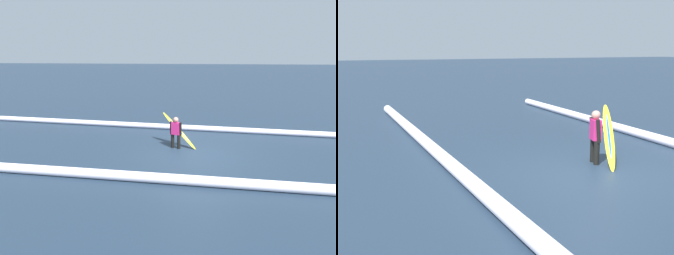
{
  "view_description": "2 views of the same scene",
  "coord_description": "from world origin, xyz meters",
  "views": [
    {
      "loc": [
        -0.3,
        10.99,
        3.83
      ],
      "look_at": [
        1.01,
        0.75,
        1.22
      ],
      "focal_mm": 31.79,
      "sensor_mm": 36.0,
      "label": 1
    },
    {
      "loc": [
        -7.68,
        5.77,
        2.8
      ],
      "look_at": [
        1.21,
        1.61,
        1.01
      ],
      "focal_mm": 47.05,
      "sensor_mm": 36.0,
      "label": 2
    }
  ],
  "objects": [
    {
      "name": "wave_crest_midground",
      "position": [
        0.29,
        2.83,
        0.16
      ],
      "size": [
        22.86,
        1.17,
        0.31
      ],
      "primitive_type": "cylinder",
      "rotation": [
        0.0,
        1.57,
        -0.04
      ],
      "color": "white",
      "rests_on": "ground_plane"
    },
    {
      "name": "surfer",
      "position": [
        0.87,
        -0.63,
        0.72
      ],
      "size": [
        0.5,
        0.32,
        1.3
      ],
      "rotation": [
        0.0,
        0.0,
        2.83
      ],
      "color": "black",
      "rests_on": "ground_plane"
    },
    {
      "name": "wave_crest_foreground",
      "position": [
        2.01,
        -3.7,
        0.14
      ],
      "size": [
        19.26,
        1.78,
        0.27
      ],
      "primitive_type": "cylinder",
      "rotation": [
        0.0,
        1.57,
        -0.08
      ],
      "color": "white",
      "rests_on": "ground_plane"
    },
    {
      "name": "surfboard",
      "position": [
        0.77,
        -0.96,
        0.67
      ],
      "size": [
        1.59,
        1.05,
        1.38
      ],
      "color": "yellow",
      "rests_on": "ground_plane"
    },
    {
      "name": "ground_plane",
      "position": [
        0.0,
        0.0,
        0.0
      ],
      "size": [
        186.67,
        186.67,
        0.0
      ],
      "primitive_type": "plane",
      "color": "#213144"
    }
  ]
}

